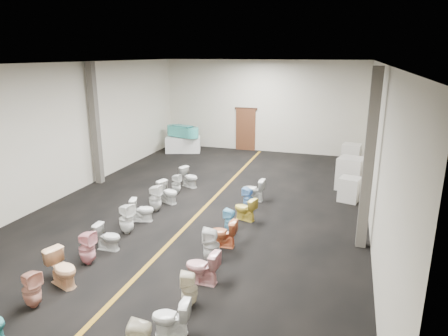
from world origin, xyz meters
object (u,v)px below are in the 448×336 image
Objects in this scene: toilet_left_5 at (126,219)px; toilet_left_4 at (108,237)px; toilet_left_8 at (168,192)px; toilet_right_6 at (230,221)px; toilet_left_7 at (155,198)px; appliance_crate_b at (350,174)px; toilet_right_1 at (171,318)px; toilet_right_5 at (223,233)px; toilet_right_8 at (248,198)px; toilet_right_9 at (253,190)px; toilet_right_3 at (202,267)px; appliance_crate_c at (350,168)px; toilet_right_4 at (211,246)px; toilet_left_2 at (62,268)px; toilet_left_3 at (87,248)px; toilet_right_7 at (245,209)px; toilet_left_1 at (32,289)px; bathtub at (183,131)px; appliance_crate_d at (351,156)px; toilet_left_10 at (190,177)px; display_table at (183,144)px; appliance_crate_a at (349,189)px; toilet_left_6 at (142,210)px; toilet_left_9 at (176,184)px; toilet_right_2 at (189,289)px.

toilet_left_4 is at bearing -161.85° from toilet_left_5.
toilet_left_8 reaches higher than toilet_right_6.
toilet_left_5 is at bearing -179.84° from toilet_left_7.
toilet_right_1 is at bearing -107.26° from appliance_crate_b.
toilet_right_5 is 2.70m from toilet_right_8.
toilet_right_3 is at bearing 3.02° from toilet_right_9.
toilet_right_4 is (-3.03, -8.04, 0.06)m from appliance_crate_c.
appliance_crate_c reaches higher than toilet_left_8.
toilet_left_2 is at bearing -68.27° from toilet_right_4.
toilet_right_7 is (2.85, 3.64, -0.06)m from toilet_left_3.
toilet_left_2 is 0.92× the size of toilet_left_7.
toilet_left_1 is at bearing 176.59° from toilet_left_4.
toilet_right_7 is (5.16, -7.35, -0.72)m from bathtub.
appliance_crate_d reaches higher than toilet_left_10.
appliance_crate_b reaches higher than toilet_right_3.
toilet_left_2 is (-5.72, -8.43, -0.20)m from appliance_crate_b.
toilet_left_8 is at bearing -70.57° from display_table.
toilet_right_8 is at bearing -97.85° from toilet_left_10.
appliance_crate_a is 6.41m from toilet_left_7.
toilet_left_3 reaches higher than toilet_right_8.
toilet_right_8 is (2.73, 1.06, -0.08)m from toilet_left_7.
toilet_left_7 is 1.22× the size of toilet_right_7.
appliance_crate_a is 1.07× the size of toilet_right_3.
toilet_left_7 is at bearing -166.83° from toilet_left_8.
toilet_right_4 is (2.74, -0.79, -0.00)m from toilet_left_5.
appliance_crate_d is 6.00m from toilet_right_9.
appliance_crate_a is 0.95× the size of toilet_left_7.
appliance_crate_b is 6.46m from toilet_right_5.
toilet_left_3 is at bearing -25.61° from toilet_right_9.
toilet_left_3 is 0.96× the size of toilet_right_4.
appliance_crate_c is 5.42m from toilet_right_8.
toilet_left_2 is at bearing -124.14° from appliance_crate_b.
toilet_left_1 is at bearing -58.43° from toilet_right_4.
toilet_left_4 is 3.78m from toilet_right_1.
toilet_left_8 reaches higher than toilet_left_6.
toilet_left_9 is 5.04m from toilet_right_4.
toilet_left_3 reaches higher than toilet_right_1.
toilet_right_8 is (-3.04, -5.93, -0.18)m from appliance_crate_d.
toilet_left_1 is at bearing -164.26° from toilet_left_5.
toilet_left_8 is 1.01× the size of toilet_right_2.
toilet_right_1 is (2.84, -5.91, -0.02)m from toilet_left_8.
toilet_left_5 is at bearing -39.54° from toilet_right_7.
toilet_left_2 is 1.15× the size of toilet_right_6.
toilet_right_7 is 0.99× the size of toilet_right_8.
toilet_left_9 is at bearing -172.26° from toilet_right_2.
toilet_left_8 is at bearing -114.97° from toilet_right_6.
toilet_right_2 is 0.84× the size of toilet_right_4.
toilet_right_4 is at bearing -44.64° from bathtub.
bathtub is at bearing -167.30° from toilet_right_1.
toilet_right_3 is 0.99× the size of toilet_right_9.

